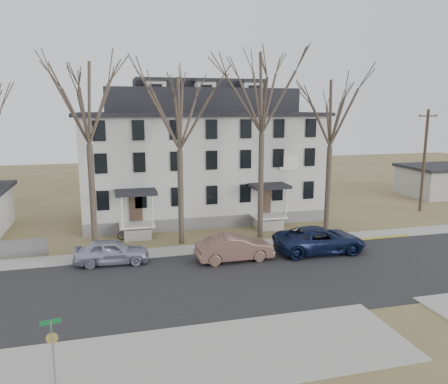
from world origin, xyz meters
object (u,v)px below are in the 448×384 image
object	(u,v)px
tree_far_left	(87,97)
tree_mid_right	(331,108)
car_navy	(320,240)
tree_mid_left	(179,108)
car_tan	(234,248)
street_sign	(52,342)
bicycle_left	(130,233)
car_silver	(112,252)
tree_center	(262,87)
utility_pole_far	(424,160)
boarding_house	(199,156)

from	to	relation	value
tree_far_left	tree_mid_right	bearing A→B (deg)	0.00
car_navy	tree_mid_left	bearing A→B (deg)	65.30
car_tan	street_sign	bearing A→B (deg)	136.14
tree_mid_left	bicycle_left	distance (m)	9.96
tree_mid_right	car_silver	distance (m)	18.89
tree_far_left	tree_center	size ratio (longest dim) A/B	0.93
tree_mid_right	bicycle_left	bearing A→B (deg)	172.84
tree_far_left	utility_pole_far	bearing A→B (deg)	8.10
car_silver	tree_mid_right	bearing A→B (deg)	-75.34
boarding_house	tree_mid_left	xyz separation A→B (m)	(-3.00, -8.15, 4.22)
boarding_house	tree_mid_right	bearing A→B (deg)	-43.81
tree_mid_right	street_sign	bearing A→B (deg)	-140.62
tree_mid_left	car_navy	size ratio (longest dim) A/B	2.06
tree_center	utility_pole_far	distance (m)	19.03
tree_far_left	street_sign	distance (m)	17.49
boarding_house	tree_mid_left	size ratio (longest dim) A/B	1.63
car_tan	car_navy	world-z (taller)	car_navy
tree_mid_right	tree_mid_left	bearing A→B (deg)	180.00
tree_mid_left	bicycle_left	bearing A→B (deg)	152.00
car_silver	bicycle_left	distance (m)	5.22
tree_far_left	bicycle_left	world-z (taller)	tree_far_left
car_tan	bicycle_left	size ratio (longest dim) A/B	2.65
boarding_house	utility_pole_far	distance (m)	20.88
car_navy	utility_pole_far	bearing A→B (deg)	-57.83
tree_mid_left	tree_mid_right	bearing A→B (deg)	0.00
utility_pole_far	car_silver	xyz separation A→B (m)	(-28.41, -7.34, -4.12)
street_sign	boarding_house	bearing A→B (deg)	56.32
tree_mid_left	tree_far_left	bearing A→B (deg)	180.00
tree_mid_right	tree_center	bearing A→B (deg)	180.00
tree_mid_left	street_sign	bearing A→B (deg)	-114.66
tree_far_left	tree_center	bearing A→B (deg)	0.00
boarding_house	utility_pole_far	world-z (taller)	boarding_house
car_tan	street_sign	distance (m)	14.39
tree_far_left	tree_mid_left	bearing A→B (deg)	0.00
tree_far_left	car_silver	xyz separation A→B (m)	(1.09, -3.14, -9.56)
car_tan	car_silver	bearing A→B (deg)	78.18
boarding_house	utility_pole_far	size ratio (longest dim) A/B	2.19
tree_far_left	car_silver	size ratio (longest dim) A/B	2.99
tree_far_left	car_tan	distance (m)	13.66
boarding_house	tree_far_left	bearing A→B (deg)	-137.82
tree_mid_right	car_silver	xyz separation A→B (m)	(-16.41, -3.14, -8.82)
tree_center	tree_mid_right	xyz separation A→B (m)	(5.50, 0.00, -1.48)
utility_pole_far	bicycle_left	size ratio (longest dim) A/B	5.07
boarding_house	car_silver	world-z (taller)	boarding_house
car_silver	utility_pole_far	bearing A→B (deg)	-71.69
tree_mid_right	car_silver	size ratio (longest dim) A/B	2.77
boarding_house	car_navy	world-z (taller)	boarding_house
boarding_house	car_tan	bearing A→B (deg)	-91.39
car_silver	car_tan	size ratio (longest dim) A/B	0.93
boarding_house	car_silver	xyz separation A→B (m)	(-7.91, -11.30, -4.60)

